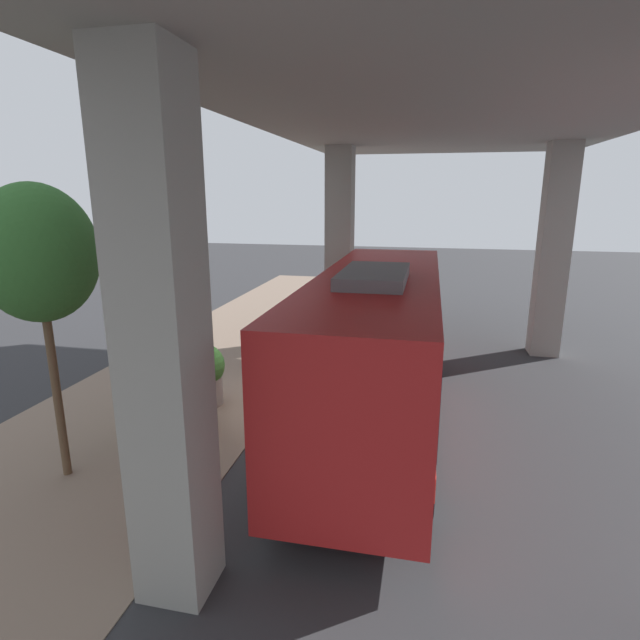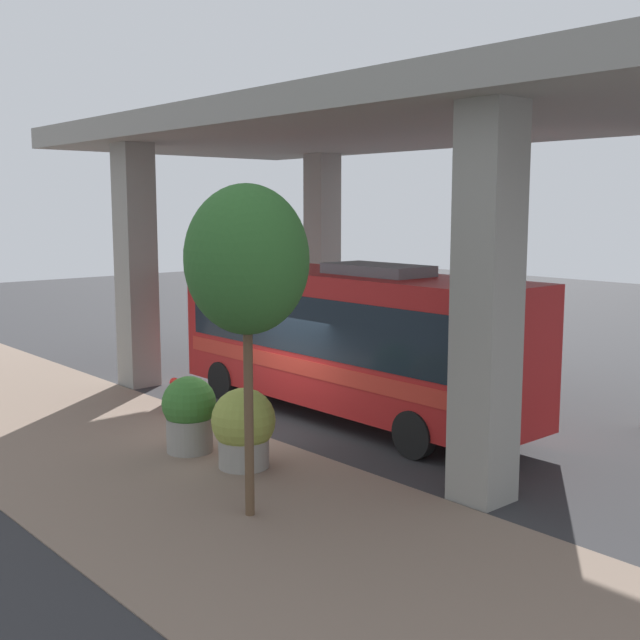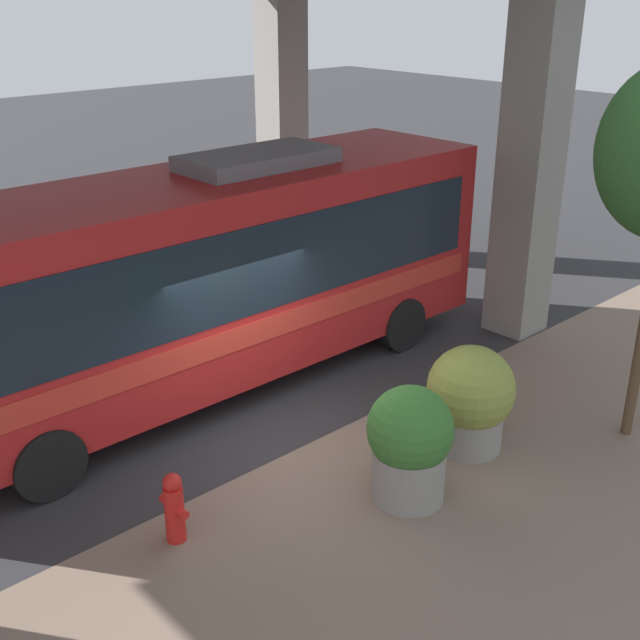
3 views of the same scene
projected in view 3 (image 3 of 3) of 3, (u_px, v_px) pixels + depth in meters
The scene contains 6 objects.
ground_plane at pixel (297, 451), 11.62m from camera, with size 80.00×80.00×0.00m, color #2D2D30.
sidewalk_strip at pixel (460, 550), 9.57m from camera, with size 6.00×40.00×0.02m.
bus at pixel (212, 268), 12.82m from camera, with size 2.68×10.09×3.77m.
fire_hydrant at pixel (174, 508), 9.57m from camera, with size 0.50×0.24×0.95m.
planter_front at pixel (470, 398), 11.40m from camera, with size 1.26×1.26×1.59m.
planter_middle at pixel (409, 443), 10.25m from camera, with size 1.12×1.12×1.60m.
Camera 3 is at (-7.59, 6.45, 6.29)m, focal length 45.00 mm.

